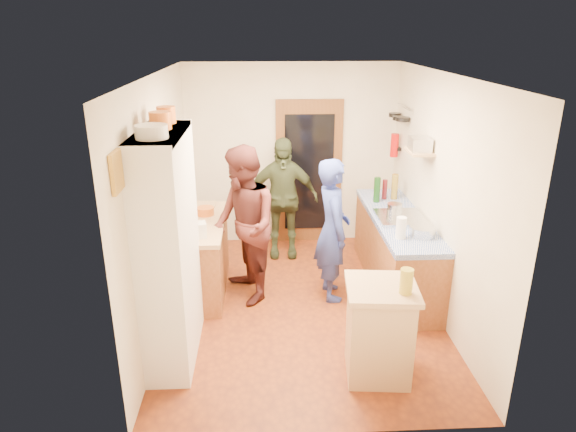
{
  "coord_description": "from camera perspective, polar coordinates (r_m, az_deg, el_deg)",
  "views": [
    {
      "loc": [
        -0.42,
        -5.21,
        3.04
      ],
      "look_at": [
        -0.15,
        0.15,
        1.06
      ],
      "focal_mm": 32.0,
      "sensor_mm": 36.0,
      "label": 1
    }
  ],
  "objects": [
    {
      "name": "person_back",
      "position": [
        7.01,
        -0.57,
        2.0
      ],
      "size": [
        1.0,
        0.44,
        1.68
      ],
      "primitive_type": "imported",
      "rotation": [
        0.0,
        0.0,
        -0.04
      ],
      "color": "#353F26",
      "rests_on": "ground"
    },
    {
      "name": "pot_on_hob",
      "position": [
        6.27,
        11.75,
        0.84
      ],
      "size": [
        0.18,
        0.18,
        0.12
      ],
      "primitive_type": "cylinder",
      "color": "silver",
      "rests_on": "hob"
    },
    {
      "name": "mixing_bowl",
      "position": [
        5.75,
        14.7,
        -1.65
      ],
      "size": [
        0.29,
        0.29,
        0.11
      ],
      "primitive_type": "cylinder",
      "rotation": [
        0.0,
        0.0,
        0.04
      ],
      "color": "silver",
      "rests_on": "right_counter_top"
    },
    {
      "name": "wall_right",
      "position": [
        5.82,
        16.61,
        2.03
      ],
      "size": [
        0.02,
        4.0,
        2.6
      ],
      "primitive_type": "cube",
      "color": "silver",
      "rests_on": "ground"
    },
    {
      "name": "bottle_c",
      "position": [
        6.89,
        11.77,
        3.22
      ],
      "size": [
        0.09,
        0.09,
        0.34
      ],
      "primitive_type": "cylinder",
      "rotation": [
        0.0,
        0.0,
        0.07
      ],
      "color": "olive",
      "rests_on": "right_counter_top"
    },
    {
      "name": "island_base",
      "position": [
        4.84,
        10.06,
        -12.68
      ],
      "size": [
        0.6,
        0.6,
        0.86
      ],
      "primitive_type": "cube",
      "rotation": [
        0.0,
        0.0,
        -0.09
      ],
      "color": "tan",
      "rests_on": "ground"
    },
    {
      "name": "bottle_a",
      "position": [
        6.72,
        9.85,
        2.9
      ],
      "size": [
        0.1,
        0.1,
        0.33
      ],
      "primitive_type": "cylinder",
      "rotation": [
        0.0,
        0.0,
        0.3
      ],
      "color": "#143F14",
      "rests_on": "right_counter_top"
    },
    {
      "name": "oil_jar",
      "position": [
        4.47,
        13.02,
        -7.08
      ],
      "size": [
        0.12,
        0.12,
        0.22
      ],
      "primitive_type": "cylinder",
      "rotation": [
        0.0,
        0.0,
        -0.09
      ],
      "color": "#AD9E2D",
      "rests_on": "island_top"
    },
    {
      "name": "left_counter_base",
      "position": [
        6.28,
        -9.82,
        -4.64
      ],
      "size": [
        0.6,
        1.4,
        0.85
      ],
      "primitive_type": "cube",
      "color": "#995D38",
      "rests_on": "ground"
    },
    {
      "name": "pan_hang_b",
      "position": [
        7.09,
        12.2,
        10.59
      ],
      "size": [
        0.16,
        0.16,
        0.05
      ],
      "primitive_type": "cylinder",
      "color": "black",
      "rests_on": "pan_rail"
    },
    {
      "name": "kettle",
      "position": [
        5.96,
        -10.74,
        -0.24
      ],
      "size": [
        0.15,
        0.15,
        0.17
      ],
      "primitive_type": "cylinder",
      "rotation": [
        0.0,
        0.0,
        0.04
      ],
      "color": "white",
      "rests_on": "left_counter_top"
    },
    {
      "name": "orange_pot_b",
      "position": [
        4.94,
        -13.39,
        10.88
      ],
      "size": [
        0.17,
        0.17,
        0.15
      ],
      "primitive_type": "cylinder",
      "color": "orange",
      "rests_on": "hutch_top_shelf"
    },
    {
      "name": "picture_frame",
      "position": [
        3.93,
        -18.51,
        4.67
      ],
      "size": [
        0.03,
        0.25,
        0.3
      ],
      "primitive_type": "cube",
      "color": "gold",
      "rests_on": "wall_left"
    },
    {
      "name": "orange_pot_a",
      "position": [
        4.65,
        -14.02,
        10.26
      ],
      "size": [
        0.19,
        0.19,
        0.15
      ],
      "primitive_type": "cylinder",
      "color": "orange",
      "rests_on": "hutch_top_shelf"
    },
    {
      "name": "island_top",
      "position": [
        4.61,
        10.4,
        -7.93
      ],
      "size": [
        0.67,
        0.67,
        0.05
      ],
      "primitive_type": "cube",
      "rotation": [
        0.0,
        0.0,
        -0.09
      ],
      "color": "tan",
      "rests_on": "island_base"
    },
    {
      "name": "door_frame",
      "position": [
        7.48,
        2.33,
        4.84
      ],
      "size": [
        0.95,
        0.06,
        2.1
      ],
      "primitive_type": "cube",
      "color": "brown",
      "rests_on": "ground"
    },
    {
      "name": "hutch_body",
      "position": [
        4.89,
        -13.06,
        -3.62
      ],
      "size": [
        0.4,
        1.2,
        2.2
      ],
      "primitive_type": "cube",
      "color": "white",
      "rests_on": "ground"
    },
    {
      "name": "toaster",
      "position": [
        5.61,
        -10.2,
        -1.57
      ],
      "size": [
        0.25,
        0.19,
        0.16
      ],
      "primitive_type": "cube",
      "rotation": [
        0.0,
        0.0,
        0.21
      ],
      "color": "white",
      "rests_on": "left_counter_top"
    },
    {
      "name": "cutting_board",
      "position": [
        4.64,
        9.71,
        -7.53
      ],
      "size": [
        0.37,
        0.31,
        0.02
      ],
      "primitive_type": "cube",
      "rotation": [
        0.0,
        0.0,
        -0.09
      ],
      "color": "white",
      "rests_on": "island_top"
    },
    {
      "name": "door_glass",
      "position": [
        7.44,
        2.35,
        4.76
      ],
      "size": [
        0.7,
        0.02,
        1.7
      ],
      "primitive_type": "cube",
      "color": "black",
      "rests_on": "door_frame"
    },
    {
      "name": "right_counter_base",
      "position": [
        6.48,
        11.84,
        -4.0
      ],
      "size": [
        0.6,
        2.2,
        0.84
      ],
      "primitive_type": "cube",
      "color": "#995D38",
      "rests_on": "ground"
    },
    {
      "name": "right_counter_top",
      "position": [
        6.32,
        12.13,
        -0.27
      ],
      "size": [
        0.62,
        2.22,
        0.06
      ],
      "primitive_type": "cube",
      "color": "#0F33A1",
      "rests_on": "right_counter_base"
    },
    {
      "name": "person_left",
      "position": [
        5.9,
        -4.8,
        -0.9
      ],
      "size": [
        0.94,
        1.07,
        1.83
      ],
      "primitive_type": "imported",
      "rotation": [
        0.0,
        0.0,
        -1.24
      ],
      "color": "#4E211F",
      "rests_on": "ground"
    },
    {
      "name": "floor",
      "position": [
        6.05,
        1.48,
        -10.0
      ],
      "size": [
        3.0,
        4.0,
        0.02
      ],
      "primitive_type": "cube",
      "color": "brown",
      "rests_on": "ground"
    },
    {
      "name": "hob",
      "position": [
        6.2,
        12.4,
        -0.18
      ],
      "size": [
        0.55,
        0.58,
        0.04
      ],
      "primitive_type": "cube",
      "color": "silver",
      "rests_on": "right_counter_top"
    },
    {
      "name": "wall_left",
      "position": [
        5.59,
        -14.01,
        1.56
      ],
      "size": [
        0.02,
        4.0,
        2.6
      ],
      "primitive_type": "cube",
      "color": "silver",
      "rests_on": "ground"
    },
    {
      "name": "hutch_top_shelf",
      "position": [
        4.57,
        -14.13,
        8.86
      ],
      "size": [
        0.4,
        1.14,
        0.04
      ],
      "primitive_type": "cube",
      "color": "white",
      "rests_on": "hutch_body"
    },
    {
      "name": "paper_towel",
      "position": [
        5.62,
        12.46,
        -1.29
      ],
      "size": [
        0.12,
        0.12,
        0.24
      ],
      "primitive_type": "cylinder",
      "rotation": [
        0.0,
        0.0,
        0.12
      ],
      "color": "white",
      "rests_on": "right_counter_top"
    },
    {
      "name": "pan_hang_a",
      "position": [
        6.9,
        12.63,
        10.47
      ],
      "size": [
        0.18,
        0.18,
        0.05
      ],
      "primitive_type": "cylinder",
      "color": "black",
      "rests_on": "pan_rail"
    },
    {
      "name": "fire_extinguisher",
      "position": [
        7.31,
        11.75,
        7.7
      ],
      "size": [
        0.11,
        0.11,
        0.32
      ],
      "primitive_type": "cylinder",
      "color": "red",
      "rests_on": "wall_right"
    },
    {
      "name": "wall_front",
      "position": [
        3.66,
        4.08,
        -8.11
      ],
      "size": [
        3.0,
        0.02,
        2.6
      ],
      "primitive_type": "cube",
      "color": "silver",
      "rests_on": "ground"
    },
    {
      "name": "ext_bracket",
      "position": [
        7.33,
        12.18,
        7.32
      ],
      "size": [
        0.06,
        0.1,
        0.04
      ],
      "primitive_type": "cube",
      "color": "black",
      "rests_on": "wall_right"
    },
    {
      "name": "left_counter_top",
      "position": [
        6.1,
        -10.07,
        -0.8
      ],
      "size": [
        0.64,
        1.44,
        0.05
      ],
      "primitive_type": "cube",
      "color": "tan",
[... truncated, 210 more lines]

